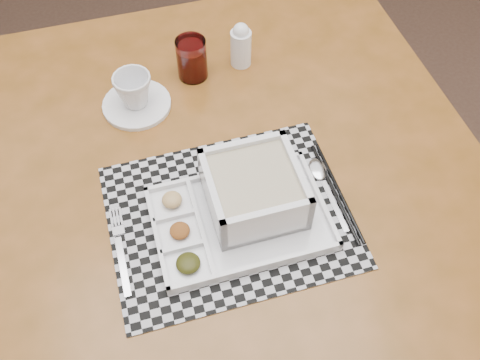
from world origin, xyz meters
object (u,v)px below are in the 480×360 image
object	(u,v)px
cup	(134,90)
juice_glass	(192,60)
creamer_bottle	(241,45)
serving_tray	(248,199)
dining_table	(216,195)

from	to	relation	value
cup	juice_glass	bearing A→B (deg)	13.61
cup	creamer_bottle	world-z (taller)	creamer_bottle
creamer_bottle	serving_tray	bearing A→B (deg)	-97.47
dining_table	creamer_bottle	xyz separation A→B (m)	(0.11, 0.31, 0.14)
juice_glass	creamer_bottle	bearing A→B (deg)	11.11
creamer_bottle	dining_table	bearing A→B (deg)	-108.97
serving_tray	dining_table	bearing A→B (deg)	116.46
juice_glass	creamer_bottle	distance (m)	0.12
dining_table	cup	distance (m)	0.28
serving_tray	cup	xyz separation A→B (m)	(-0.19, 0.31, 0.01)
dining_table	juice_glass	distance (m)	0.31
cup	juice_glass	distance (m)	0.15
dining_table	creamer_bottle	size ratio (longest dim) A/B	10.99
cup	dining_table	bearing A→B (deg)	-71.83
serving_tray	cup	world-z (taller)	serving_tray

